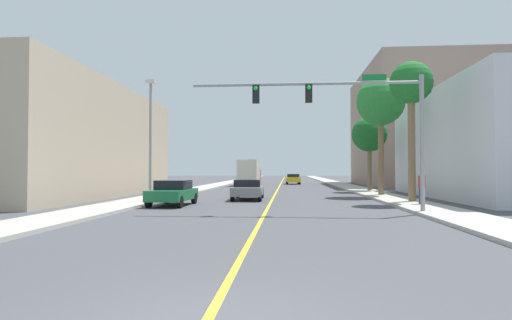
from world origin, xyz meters
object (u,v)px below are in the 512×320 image
object	(u,v)px
car_gray	(248,189)
pedestrian	(422,188)
car_green	(173,192)
palm_near	(411,87)
palm_far	(369,135)
delivery_truck	(249,172)
palm_mid	(381,103)
car_yellow	(293,179)
street_lamp	(150,133)
traffic_signal_mast	(347,109)

from	to	relation	value
car_gray	pedestrian	size ratio (longest dim) A/B	2.57
car_green	pedestrian	world-z (taller)	pedestrian
car_gray	pedestrian	xyz separation A→B (m)	(9.93, -4.42, 0.33)
palm_near	palm_far	size ratio (longest dim) A/B	1.24
delivery_truck	pedestrian	size ratio (longest dim) A/B	4.54
palm_mid	delivery_truck	world-z (taller)	palm_mid
palm_mid	palm_far	world-z (taller)	palm_mid
car_yellow	car_gray	size ratio (longest dim) A/B	1.00
street_lamp	car_gray	bearing A→B (deg)	30.89
pedestrian	palm_far	bearing A→B (deg)	51.64
palm_far	car_gray	bearing A→B (deg)	-134.25
car_green	delivery_truck	distance (m)	29.34
car_yellow	pedestrian	bearing A→B (deg)	-81.28
palm_far	car_gray	xyz separation A→B (m)	(-10.07, -10.34, -4.48)
traffic_signal_mast	pedestrian	distance (m)	7.02
palm_near	pedestrian	bearing A→B (deg)	-91.19
traffic_signal_mast	car_yellow	world-z (taller)	traffic_signal_mast
palm_mid	car_yellow	world-z (taller)	palm_mid
palm_mid	pedestrian	xyz separation A→B (m)	(0.28, -8.30, -6.01)
car_gray	palm_mid	bearing A→B (deg)	20.53
car_yellow	car_gray	distance (m)	30.67
palm_mid	delivery_truck	size ratio (longest dim) A/B	1.10
palm_far	car_yellow	world-z (taller)	palm_far
palm_near	car_yellow	xyz separation A→B (m)	(-6.58, 33.06, -6.15)
pedestrian	traffic_signal_mast	bearing A→B (deg)	-177.35
car_yellow	delivery_truck	distance (m)	8.32
palm_mid	palm_far	xyz separation A→B (m)	(0.42, 6.45, -1.86)
street_lamp	car_gray	xyz separation A→B (m)	(5.59, 3.34, -3.51)
car_green	pedestrian	bearing A→B (deg)	-176.33
traffic_signal_mast	palm_far	bearing A→B (deg)	75.95
car_green	delivery_truck	xyz separation A→B (m)	(1.49, 29.28, 0.98)
palm_near	palm_far	xyz separation A→B (m)	(0.10, 12.91, -1.73)
street_lamp	palm_near	distance (m)	15.81
palm_near	palm_far	world-z (taller)	palm_near
traffic_signal_mast	pedestrian	bearing A→B (deg)	40.48
traffic_signal_mast	car_green	world-z (taller)	traffic_signal_mast
palm_mid	car_green	distance (m)	17.18
palm_mid	car_gray	world-z (taller)	palm_mid
palm_far	car_green	world-z (taller)	palm_far
car_gray	palm_near	bearing A→B (deg)	-15.85
street_lamp	delivery_truck	distance (m)	28.10
palm_near	car_green	world-z (taller)	palm_near
car_yellow	pedestrian	world-z (taller)	pedestrian
palm_near	pedestrian	xyz separation A→B (m)	(-0.04, -1.85, -5.88)
traffic_signal_mast	car_yellow	xyz separation A→B (m)	(-2.02, 38.77, -4.01)
palm_mid	car_gray	xyz separation A→B (m)	(-9.65, -3.88, -6.34)
traffic_signal_mast	car_yellow	bearing A→B (deg)	92.99
car_gray	palm_far	bearing A→B (deg)	44.36
palm_near	car_yellow	bearing A→B (deg)	101.26
street_lamp	car_yellow	xyz separation A→B (m)	(8.97, 33.83, -3.46)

